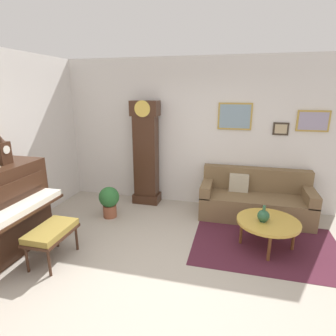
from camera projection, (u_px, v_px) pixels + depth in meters
name	position (u px, v px, depth m)	size (l,w,h in m)	color
ground_plane	(161.00, 277.00, 3.45)	(6.40, 6.00, 0.10)	#B2A899
wall_back	(195.00, 133.00, 5.29)	(5.30, 0.13, 2.80)	silver
area_rug	(265.00, 245.00, 4.05)	(2.10, 1.50, 0.01)	#4C1E2D
piano_bench	(51.00, 233.00, 3.60)	(0.42, 0.70, 0.48)	#3D2316
grandfather_clock	(146.00, 156.00, 5.37)	(0.52, 0.34, 2.03)	#3D2316
couch	(255.00, 200.00, 4.92)	(1.90, 0.80, 0.84)	brown
coffee_table	(268.00, 222.00, 3.92)	(0.88, 0.88, 0.42)	gold
mantel_clock	(3.00, 152.00, 3.69)	(0.13, 0.18, 0.38)	#3D2316
green_jug	(263.00, 216.00, 3.87)	(0.17, 0.17, 0.24)	#234C33
potted_plant	(109.00, 200.00, 4.89)	(0.36, 0.36, 0.56)	#935138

